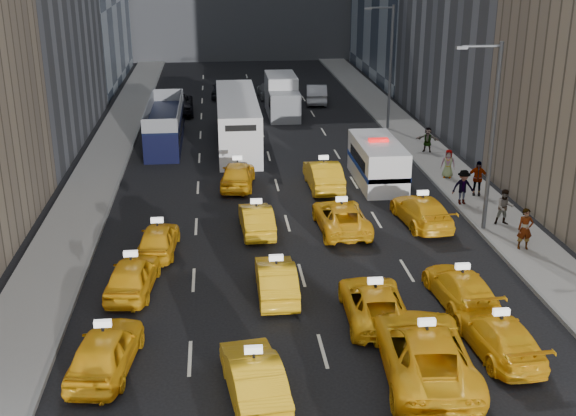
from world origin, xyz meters
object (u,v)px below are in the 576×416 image
pedestrian_0 (525,229)px  nypd_van (377,163)px  city_bus (237,121)px  box_truck (282,96)px  double_decker (165,124)px

pedestrian_0 → nypd_van: bearing=118.1°
city_bus → box_truck: (3.88, 8.70, -0.11)m
double_decker → city_bus: bearing=-13.9°
double_decker → nypd_van: bearing=-44.9°
nypd_van → box_truck: box_truck is taller
city_bus → box_truck: bearing=69.3°
city_bus → double_decker: bearing=176.3°
nypd_van → pedestrian_0: bearing=-73.7°
double_decker → box_truck: size_ratio=1.45×
double_decker → box_truck: box_truck is taller
city_bus → pedestrian_0: size_ratio=6.80×
city_bus → nypd_van: bearing=-46.9°
nypd_van → box_truck: (-3.82, 17.95, 0.34)m
double_decker → city_bus: city_bus is taller
pedestrian_0 → double_decker: bearing=135.2°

